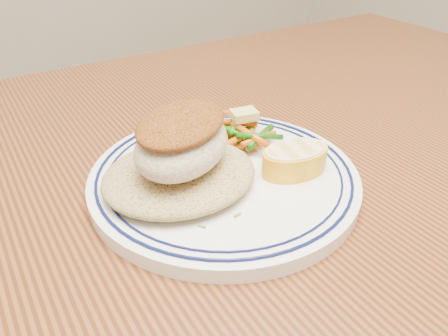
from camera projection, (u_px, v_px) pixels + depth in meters
dining_table at (193, 273)px, 0.48m from camera, size 1.50×0.90×0.75m
plate at (224, 177)px, 0.45m from camera, size 0.27×0.27×0.02m
rice_pilaf at (179, 172)px, 0.42m from camera, size 0.15×0.13×0.03m
fish_fillet at (182, 140)px, 0.40m from camera, size 0.13×0.13×0.05m
vegetable_pile at (238, 133)px, 0.49m from camera, size 0.10×0.10×0.03m
butter_pat at (244, 115)px, 0.48m from camera, size 0.03×0.03×0.01m
lemon_wedge at (295, 159)px, 0.44m from camera, size 0.08×0.07×0.03m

